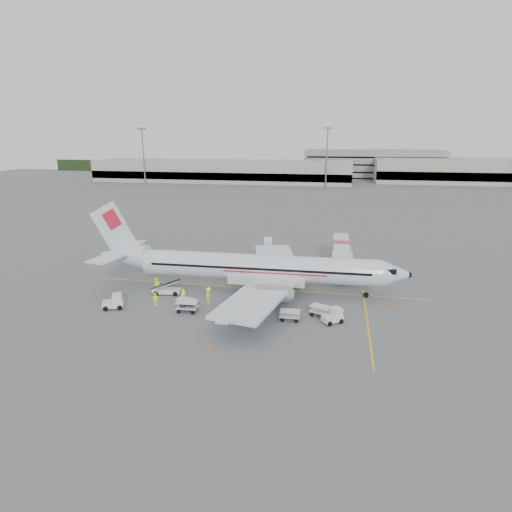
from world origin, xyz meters
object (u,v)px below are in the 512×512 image
object	(u,v)px
aircraft	(259,250)
tug_mid	(261,292)
tug_fore	(332,316)
jet_bridge	(341,256)
tug_aft	(113,301)
belt_loader	(167,285)

from	to	relation	value
aircraft	tug_mid	size ratio (longest dim) A/B	16.32
tug_fore	tug_mid	xyz separation A→B (m)	(-8.62, 5.10, 0.11)
jet_bridge	aircraft	bearing A→B (deg)	-132.73
tug_fore	tug_aft	world-z (taller)	tug_aft
tug_aft	belt_loader	bearing A→B (deg)	30.90
belt_loader	tug_fore	size ratio (longest dim) A/B	2.14
aircraft	tug_aft	bearing A→B (deg)	-151.45
jet_bridge	belt_loader	xyz separation A→B (m)	(-21.21, -14.52, -0.88)
aircraft	jet_bridge	distance (m)	15.51
belt_loader	tug_fore	distance (m)	21.01
belt_loader	tug_mid	bearing A→B (deg)	-4.66
aircraft	tug_aft	world-z (taller)	aircraft
aircraft	tug_aft	distance (m)	18.27
jet_bridge	tug_fore	size ratio (longest dim) A/B	7.61
tug_fore	jet_bridge	bearing A→B (deg)	52.13
aircraft	belt_loader	world-z (taller)	aircraft
tug_fore	tug_mid	world-z (taller)	tug_mid
jet_bridge	tug_mid	world-z (taller)	jet_bridge
jet_bridge	tug_fore	distance (m)	19.33
aircraft	tug_fore	bearing A→B (deg)	-41.70
belt_loader	tug_fore	world-z (taller)	belt_loader
aircraft	tug_fore	world-z (taller)	aircraft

